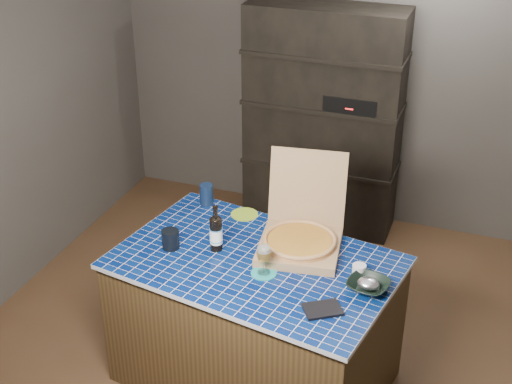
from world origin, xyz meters
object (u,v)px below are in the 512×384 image
at_px(pizza_box, 300,238).
at_px(wine_glass, 264,254).
at_px(bowl, 368,286).
at_px(dvd_case, 322,309).
at_px(mead_bottle, 216,233).
at_px(kitchen_island, 255,321).

height_order(pizza_box, wine_glass, pizza_box).
xyz_separation_m(pizza_box, wine_glass, (-0.11, -0.31, 0.06)).
distance_m(wine_glass, bowl, 0.57).
bearing_deg(pizza_box, dvd_case, -70.32).
relative_size(pizza_box, wine_glass, 3.36).
distance_m(mead_bottle, wine_glass, 0.36).
distance_m(pizza_box, bowl, 0.52).
height_order(pizza_box, dvd_case, pizza_box).
relative_size(dvd_case, bowl, 0.87).
relative_size(wine_glass, dvd_case, 0.96).
bearing_deg(bowl, pizza_box, 149.53).
distance_m(kitchen_island, mead_bottle, 0.59).
height_order(kitchen_island, bowl, bowl).
xyz_separation_m(wine_glass, dvd_case, (0.38, -0.20, -0.12)).
bearing_deg(dvd_case, wine_glass, -151.40).
height_order(pizza_box, mead_bottle, pizza_box).
distance_m(kitchen_island, bowl, 0.78).
relative_size(mead_bottle, bowl, 1.31).
bearing_deg(pizza_box, wine_glass, -117.50).
distance_m(pizza_box, dvd_case, 0.59).
bearing_deg(wine_glass, mead_bottle, 157.82).
xyz_separation_m(mead_bottle, bowl, (0.89, -0.09, -0.08)).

